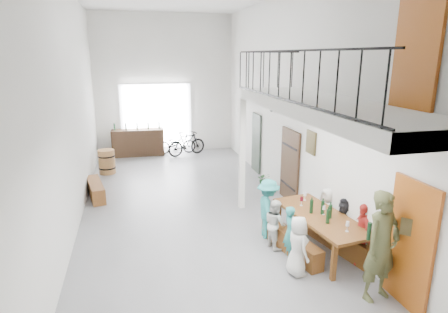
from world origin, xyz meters
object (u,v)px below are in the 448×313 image
object	(u,v)px
tasting_table	(321,219)
host_standing	(382,246)
oak_barrel	(107,162)
bicycle_near	(176,144)
serving_counter	(138,143)
side_bench	(96,190)
bench_inner	(290,242)

from	to	relation	value
tasting_table	host_standing	distance (m)	1.66
oak_barrel	bicycle_near	world-z (taller)	bicycle_near
serving_counter	side_bench	bearing A→B (deg)	-104.58
host_standing	bench_inner	bearing A→B (deg)	100.72
side_bench	tasting_table	bearing A→B (deg)	-42.48
side_bench	host_standing	distance (m)	7.73
side_bench	bicycle_near	distance (m)	5.15
bench_inner	serving_counter	world-z (taller)	serving_counter
tasting_table	serving_counter	size ratio (longest dim) A/B	1.19
serving_counter	host_standing	distance (m)	10.91
oak_barrel	bench_inner	bearing A→B (deg)	-58.69
serving_counter	bench_inner	bearing A→B (deg)	-69.77
side_bench	bicycle_near	xyz separation A→B (m)	(2.82, 4.30, 0.20)
bicycle_near	host_standing	bearing A→B (deg)	-169.96
bench_inner	serving_counter	size ratio (longest dim) A/B	0.89
bench_inner	host_standing	xyz separation A→B (m)	(0.78, -1.74, 0.73)
oak_barrel	bicycle_near	bearing A→B (deg)	38.71
bench_inner	serving_counter	distance (m)	9.02
tasting_table	serving_counter	world-z (taller)	serving_counter
host_standing	side_bench	bearing A→B (deg)	115.93
bench_inner	tasting_table	bearing A→B (deg)	-20.57
serving_counter	bicycle_near	world-z (taller)	serving_counter
serving_counter	oak_barrel	bearing A→B (deg)	-114.98
tasting_table	serving_counter	bearing A→B (deg)	104.02
oak_barrel	host_standing	size ratio (longest dim) A/B	0.44
bench_inner	bicycle_near	world-z (taller)	bicycle_near
tasting_table	bench_inner	xyz separation A→B (m)	(-0.59, 0.10, -0.50)
side_bench	serving_counter	distance (m)	4.57
bicycle_near	tasting_table	bearing A→B (deg)	-169.06
tasting_table	host_standing	xyz separation A→B (m)	(0.19, -1.64, 0.23)
oak_barrel	side_bench	bearing A→B (deg)	-95.37
tasting_table	bicycle_near	world-z (taller)	bicycle_near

